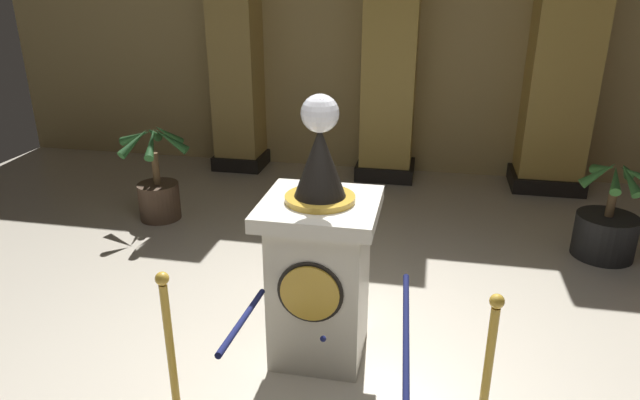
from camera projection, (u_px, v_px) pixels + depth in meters
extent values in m
plane|color=beige|center=(324.00, 385.00, 3.80)|extent=(11.50, 11.50, 0.00)
cube|color=tan|center=(394.00, 33.00, 7.56)|extent=(11.50, 0.16, 3.82)
cube|color=silver|center=(320.00, 286.00, 3.97)|extent=(0.63, 0.63, 1.10)
cube|color=silver|center=(320.00, 208.00, 3.75)|extent=(0.79, 0.79, 0.10)
cylinder|color=gold|center=(310.00, 293.00, 3.62)|extent=(0.39, 0.03, 0.39)
cylinder|color=black|center=(310.00, 293.00, 3.63)|extent=(0.44, 0.01, 0.44)
cylinder|color=gold|center=(320.00, 198.00, 3.72)|extent=(0.47, 0.47, 0.04)
cone|color=black|center=(320.00, 162.00, 3.63)|extent=(0.35, 0.35, 0.47)
cylinder|color=gold|center=(320.00, 128.00, 3.55)|extent=(0.03, 0.03, 0.06)
sphere|color=silver|center=(320.00, 113.00, 3.51)|extent=(0.25, 0.25, 0.25)
cylinder|color=gold|center=(171.00, 357.00, 3.31)|extent=(0.05, 0.05, 0.98)
sphere|color=gold|center=(162.00, 279.00, 3.12)|extent=(0.08, 0.08, 0.08)
cylinder|color=gold|center=(486.00, 384.00, 3.09)|extent=(0.05, 0.05, 0.98)
sphere|color=gold|center=(497.00, 301.00, 2.90)|extent=(0.08, 0.08, 0.08)
cylinder|color=#141947|center=(243.00, 319.00, 3.15)|extent=(0.10, 0.92, 0.22)
cylinder|color=#141947|center=(406.00, 331.00, 3.04)|extent=(0.10, 0.92, 0.22)
sphere|color=#141947|center=(323.00, 339.00, 3.13)|extent=(0.04, 0.04, 0.04)
cube|color=black|center=(242.00, 159.00, 8.29)|extent=(0.71, 0.71, 0.20)
cube|color=tan|center=(236.00, 38.00, 7.66)|extent=(0.61, 0.61, 3.67)
cube|color=black|center=(544.00, 178.00, 7.50)|extent=(0.91, 0.91, 0.20)
cube|color=gold|center=(565.00, 45.00, 6.87)|extent=(0.79, 0.79, 3.67)
cube|color=black|center=(386.00, 168.00, 7.90)|extent=(0.79, 0.79, 0.20)
cube|color=gold|center=(391.00, 42.00, 7.26)|extent=(0.69, 0.69, 3.67)
cylinder|color=#4C3828|center=(159.00, 201.00, 6.41)|extent=(0.46, 0.46, 0.42)
cylinder|color=brown|center=(156.00, 169.00, 6.27)|extent=(0.08, 0.08, 0.36)
cone|color=#265928|center=(170.00, 140.00, 6.09)|extent=(0.43, 0.12, 0.31)
cone|color=#265928|center=(168.00, 134.00, 6.30)|extent=(0.24, 0.40, 0.37)
cone|color=#265928|center=(153.00, 133.00, 6.34)|extent=(0.23, 0.43, 0.32)
cone|color=#265928|center=(136.00, 137.00, 6.21)|extent=(0.45, 0.18, 0.26)
cone|color=#265928|center=(134.00, 142.00, 5.99)|extent=(0.27, 0.41, 0.33)
cone|color=#265928|center=(151.00, 144.00, 5.94)|extent=(0.23, 0.41, 0.34)
cylinder|color=black|center=(605.00, 236.00, 5.52)|extent=(0.58, 0.58, 0.43)
cylinder|color=brown|center=(612.00, 202.00, 5.39)|extent=(0.08, 0.08, 0.30)
cone|color=#387533|center=(637.00, 175.00, 5.26)|extent=(0.37, 0.12, 0.23)
cone|color=#387533|center=(626.00, 170.00, 5.39)|extent=(0.28, 0.33, 0.30)
cone|color=#387533|center=(604.00, 168.00, 5.45)|extent=(0.22, 0.36, 0.26)
cone|color=#387533|center=(599.00, 174.00, 5.29)|extent=(0.36, 0.16, 0.29)
cone|color=#387533|center=(616.00, 179.00, 5.15)|extent=(0.19, 0.36, 0.27)
cone|color=#387533|center=(630.00, 180.00, 5.12)|extent=(0.20, 0.35, 0.30)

